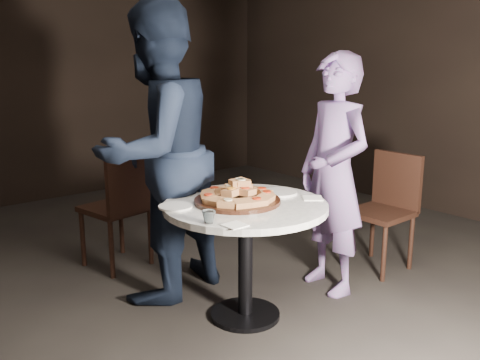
% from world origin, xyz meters
% --- Properties ---
extents(floor, '(7.00, 7.00, 0.00)m').
position_xyz_m(floor, '(0.00, 0.00, 0.00)').
color(floor, black).
rests_on(floor, ground).
extents(table, '(1.23, 1.23, 0.72)m').
position_xyz_m(table, '(0.02, 0.00, 0.59)').
color(table, black).
rests_on(table, ground).
extents(serving_board, '(0.67, 0.67, 0.02)m').
position_xyz_m(serving_board, '(-0.01, 0.04, 0.73)').
color(serving_board, black).
rests_on(serving_board, table).
extents(focaccia_pile, '(0.45, 0.45, 0.12)m').
position_xyz_m(focaccia_pile, '(-0.00, 0.04, 0.78)').
color(focaccia_pile, '#A66D40').
rests_on(focaccia_pile, serving_board).
extents(plate_left, '(0.23, 0.23, 0.01)m').
position_xyz_m(plate_left, '(-0.34, 0.19, 0.73)').
color(plate_left, white).
rests_on(plate_left, table).
extents(plate_right, '(0.29, 0.29, 0.01)m').
position_xyz_m(plate_right, '(0.33, 0.04, 0.73)').
color(plate_right, white).
rests_on(plate_right, table).
extents(water_glass, '(0.09, 0.09, 0.07)m').
position_xyz_m(water_glass, '(-0.37, -0.17, 0.76)').
color(water_glass, silver).
rests_on(water_glass, table).
extents(napkin_near, '(0.11, 0.11, 0.01)m').
position_xyz_m(napkin_near, '(-0.29, -0.28, 0.73)').
color(napkin_near, white).
rests_on(napkin_near, table).
extents(napkin_far, '(0.16, 0.16, 0.01)m').
position_xyz_m(napkin_far, '(0.40, -0.17, 0.73)').
color(napkin_far, white).
rests_on(napkin_far, table).
extents(chair_far, '(0.49, 0.50, 0.90)m').
position_xyz_m(chair_far, '(-0.17, 1.17, 0.52)').
color(chair_far, black).
rests_on(chair_far, ground).
extents(chair_right, '(0.43, 0.41, 0.86)m').
position_xyz_m(chair_right, '(1.37, -0.04, 0.49)').
color(chair_right, black).
rests_on(chair_right, ground).
extents(diner_navy, '(1.08, 0.94, 1.90)m').
position_xyz_m(diner_navy, '(-0.19, 0.63, 0.95)').
color(diner_navy, black).
rests_on(diner_navy, ground).
extents(diner_teal, '(0.47, 0.64, 1.59)m').
position_xyz_m(diner_teal, '(0.75, -0.04, 0.80)').
color(diner_teal, slate).
rests_on(diner_teal, ground).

